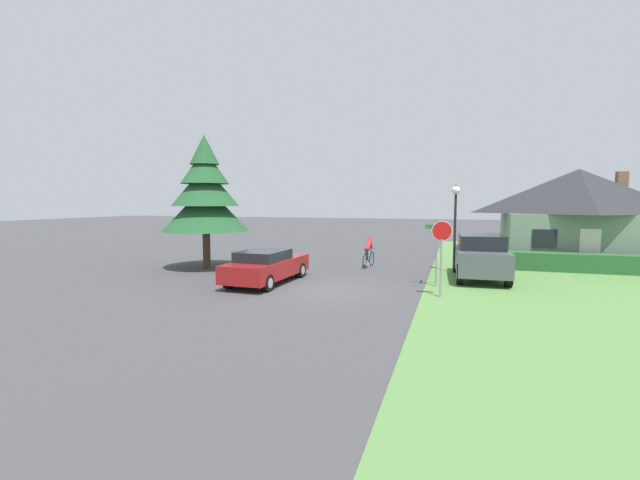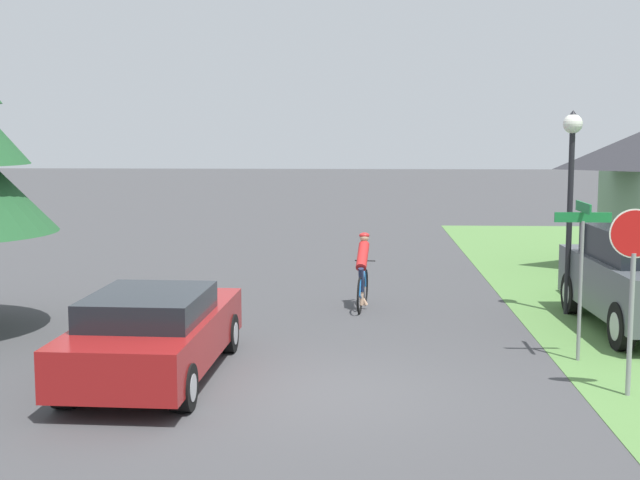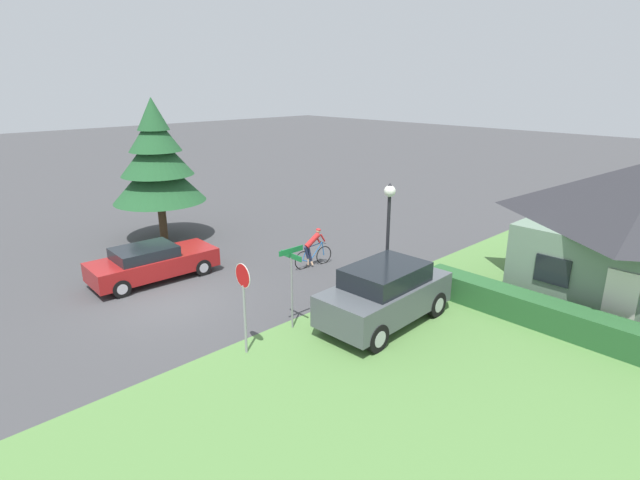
% 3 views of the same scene
% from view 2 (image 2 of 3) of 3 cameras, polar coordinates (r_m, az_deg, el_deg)
% --- Properties ---
extents(ground_plane, '(140.00, 140.00, 0.00)m').
position_cam_2_polar(ground_plane, '(12.93, -0.38, -9.69)').
color(ground_plane, '#424244').
extents(sedan_left_lane, '(2.04, 4.73, 1.36)m').
position_cam_2_polar(sedan_left_lane, '(13.68, -10.57, -5.90)').
color(sedan_left_lane, maroon).
rests_on(sedan_left_lane, ground).
extents(cyclist, '(0.44, 1.83, 1.59)m').
position_cam_2_polar(cyclist, '(18.60, 2.75, -2.11)').
color(cyclist, black).
rests_on(cyclist, ground).
extents(stop_sign, '(0.69, 0.07, 2.65)m').
position_cam_2_polar(stop_sign, '(13.07, 19.41, -1.55)').
color(stop_sign, gray).
rests_on(stop_sign, ground).
extents(street_lamp, '(0.39, 0.39, 4.11)m').
position_cam_2_polar(street_lamp, '(18.44, 15.79, 4.62)').
color(street_lamp, black).
rests_on(street_lamp, ground).
extents(street_name_sign, '(0.90, 0.90, 2.58)m').
position_cam_2_polar(street_name_sign, '(14.82, 16.41, -0.69)').
color(street_name_sign, gray).
rests_on(street_name_sign, ground).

